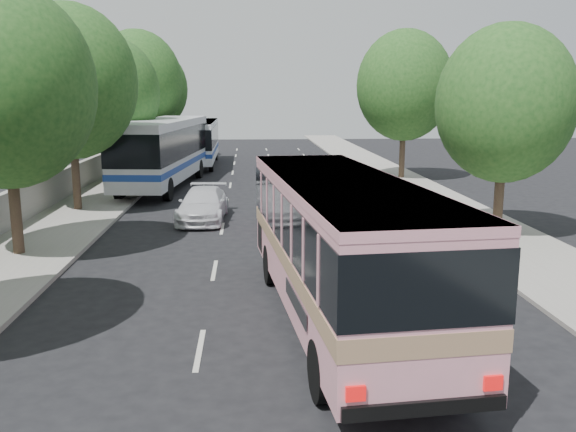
{
  "coord_description": "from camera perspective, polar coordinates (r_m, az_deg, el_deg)",
  "views": [
    {
      "loc": [
        -0.81,
        -14.28,
        5.35
      ],
      "look_at": [
        0.42,
        4.43,
        1.6
      ],
      "focal_mm": 38.0,
      "sensor_mm": 36.0,
      "label": 1
    }
  ],
  "objects": [
    {
      "name": "tree_left_f",
      "position": [
        52.8,
        -12.53,
        11.76
      ],
      "size": [
        5.88,
        5.88,
        9.16
      ],
      "color": "#38281E",
      "rests_on": "ground"
    },
    {
      "name": "tree_right_near",
      "position": [
        24.2,
        19.92,
        10.3
      ],
      "size": [
        5.1,
        5.1,
        7.95
      ],
      "color": "#38281E",
      "rests_on": "ground"
    },
    {
      "name": "pink_taxi",
      "position": [
        24.32,
        0.58,
        0.46
      ],
      "size": [
        1.85,
        4.55,
        1.55
      ],
      "primitive_type": "imported",
      "rotation": [
        0.0,
        0.0,
        -0.0
      ],
      "color": "#E61477",
      "rests_on": "ground"
    },
    {
      "name": "white_pickup",
      "position": [
        26.49,
        -7.95,
        1.07
      ],
      "size": [
        2.18,
        4.86,
        1.38
      ],
      "primitive_type": "imported",
      "rotation": [
        0.0,
        0.0,
        -0.05
      ],
      "color": "silver",
      "rests_on": "ground"
    },
    {
      "name": "taxi_roof_sign",
      "position": [
        24.17,
        0.59,
        2.48
      ],
      "size": [
        0.55,
        0.18,
        0.18
      ],
      "primitive_type": "cube",
      "rotation": [
        0.0,
        0.0,
        -0.0
      ],
      "color": "silver",
      "rests_on": "pink_taxi"
    },
    {
      "name": "tree_left_e",
      "position": [
        44.88,
        -13.85,
        12.38
      ],
      "size": [
        6.3,
        6.3,
        9.82
      ],
      "color": "#38281E",
      "rests_on": "ground"
    },
    {
      "name": "tree_left_d",
      "position": [
        37.03,
        -16.1,
        11.32
      ],
      "size": [
        5.52,
        5.52,
        8.6
      ],
      "color": "#38281E",
      "rests_on": "ground"
    },
    {
      "name": "tree_right_far",
      "position": [
        39.48,
        11.0,
        12.24
      ],
      "size": [
        6.0,
        6.0,
        9.35
      ],
      "color": "#38281E",
      "rests_on": "ground"
    },
    {
      "name": "low_wall",
      "position": [
        35.84,
        -19.11,
        3.56
      ],
      "size": [
        0.3,
        90.0,
        1.5
      ],
      "primitive_type": "cube",
      "color": "#9E998E",
      "rests_on": "sidewalk_left"
    },
    {
      "name": "tour_coach_front",
      "position": [
        36.16,
        -11.55,
        6.35
      ],
      "size": [
        4.18,
        13.35,
        3.93
      ],
      "rotation": [
        0.0,
        0.0,
        -0.1
      ],
      "color": "silver",
      "rests_on": "ground"
    },
    {
      "name": "sidewalk_left",
      "position": [
        35.52,
        -16.23,
        2.32
      ],
      "size": [
        4.0,
        90.0,
        0.15
      ],
      "primitive_type": "cube",
      "color": "#9E998E",
      "rests_on": "ground"
    },
    {
      "name": "pink_bus",
      "position": [
        14.23,
        4.88,
        -1.7
      ],
      "size": [
        3.75,
        11.07,
        3.47
      ],
      "rotation": [
        0.0,
        0.0,
        0.09
      ],
      "color": "pink",
      "rests_on": "ground"
    },
    {
      "name": "tour_coach_rear",
      "position": [
        47.23,
        -8.29,
        7.17
      ],
      "size": [
        2.53,
        11.29,
        3.37
      ],
      "rotation": [
        0.0,
        0.0,
        0.01
      ],
      "color": "white",
      "rests_on": "ground"
    },
    {
      "name": "ground",
      "position": [
        15.27,
        -0.48,
        -9.21
      ],
      "size": [
        120.0,
        120.0,
        0.0
      ],
      "primitive_type": "plane",
      "color": "black",
      "rests_on": "ground"
    },
    {
      "name": "tree_left_c",
      "position": [
        29.29,
        -19.68,
        12.19
      ],
      "size": [
        6.0,
        6.0,
        9.35
      ],
      "color": "#38281E",
      "rests_on": "ground"
    },
    {
      "name": "sidewalk_right",
      "position": [
        35.91,
        11.33,
        2.62
      ],
      "size": [
        4.0,
        90.0,
        0.12
      ],
      "primitive_type": "cube",
      "color": "#9E998E",
      "rests_on": "ground"
    },
    {
      "name": "tree_left_b",
      "position": [
        21.61,
        -24.92,
        11.52
      ],
      "size": [
        5.7,
        5.7,
        8.88
      ],
      "color": "#38281E",
      "rests_on": "ground"
    }
  ]
}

